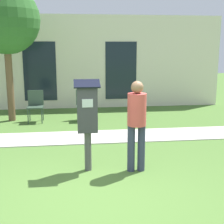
# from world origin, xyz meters

# --- Properties ---
(ground_plane) EXTENTS (40.00, 40.00, 0.00)m
(ground_plane) POSITION_xyz_m (0.00, 0.00, 0.00)
(ground_plane) COLOR #476B2D
(sidewalk) EXTENTS (12.00, 1.10, 0.02)m
(sidewalk) POSITION_xyz_m (0.00, 3.00, 0.01)
(sidewalk) COLOR #B7B2A8
(sidewalk) RESTS_ON ground
(building_facade) EXTENTS (10.00, 0.26, 3.20)m
(building_facade) POSITION_xyz_m (0.00, 6.83, 1.60)
(building_facade) COLOR beige
(building_facade) RESTS_ON ground
(parking_meter) EXTENTS (0.44, 0.31, 1.59)m
(parking_meter) POSITION_xyz_m (-0.06, 1.00, 1.02)
(parking_meter) COLOR #4C4C4C
(parking_meter) RESTS_ON ground
(person_standing) EXTENTS (0.32, 0.32, 1.58)m
(person_standing) POSITION_xyz_m (0.77, 0.86, 0.93)
(person_standing) COLOR #333851
(person_standing) RESTS_ON ground
(outdoor_chair_left) EXTENTS (0.44, 0.44, 0.90)m
(outdoor_chair_left) POSITION_xyz_m (-1.38, 4.84, 0.53)
(outdoor_chair_left) COLOR #334738
(outdoor_chair_left) RESTS_ON ground
(outdoor_chair_middle) EXTENTS (0.44, 0.44, 0.90)m
(outdoor_chair_middle) POSITION_xyz_m (0.01, 4.84, 0.53)
(outdoor_chair_middle) COLOR #334738
(outdoor_chair_middle) RESTS_ON ground
(tree) EXTENTS (1.90, 1.90, 3.82)m
(tree) POSITION_xyz_m (-2.10, 5.04, 2.84)
(tree) COLOR brown
(tree) RESTS_ON ground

